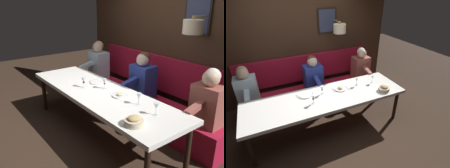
# 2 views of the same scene
# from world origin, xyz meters

# --- Properties ---
(ground_plane) EXTENTS (12.00, 12.00, 0.00)m
(ground_plane) POSITION_xyz_m (0.00, 0.00, 0.00)
(ground_plane) COLOR #332319
(dining_table) EXTENTS (0.90, 3.00, 0.74)m
(dining_table) POSITION_xyz_m (0.00, 0.00, 0.68)
(dining_table) COLOR silver
(dining_table) RESTS_ON ground_plane
(banquette_bench) EXTENTS (0.52, 3.20, 0.45)m
(banquette_bench) POSITION_xyz_m (0.89, 0.00, 0.23)
(banquette_bench) COLOR maroon
(banquette_bench) RESTS_ON ground_plane
(back_wall_panel) EXTENTS (0.59, 4.40, 2.90)m
(back_wall_panel) POSITION_xyz_m (1.46, -0.01, 1.36)
(back_wall_panel) COLOR #382316
(back_wall_panel) RESTS_ON ground_plane
(diner_nearest) EXTENTS (0.60, 0.40, 0.79)m
(diner_nearest) POSITION_xyz_m (0.88, -1.27, 0.82)
(diner_nearest) COLOR #934C42
(diner_nearest) RESTS_ON banquette_bench
(diner_near) EXTENTS (0.60, 0.40, 0.79)m
(diner_near) POSITION_xyz_m (0.88, -0.02, 0.82)
(diner_near) COLOR #283893
(diner_near) RESTS_ON banquette_bench
(diner_middle) EXTENTS (0.60, 0.40, 0.79)m
(diner_middle) POSITION_xyz_m (0.88, 1.35, 0.82)
(diner_middle) COLOR silver
(diner_middle) RESTS_ON banquette_bench
(place_setting_0) EXTENTS (0.24, 0.32, 0.05)m
(place_setting_0) POSITION_xyz_m (0.13, -0.34, 0.75)
(place_setting_0) COLOR silver
(place_setting_0) RESTS_ON dining_table
(place_setting_1) EXTENTS (0.24, 0.33, 0.01)m
(place_setting_1) POSITION_xyz_m (0.19, 0.35, 0.75)
(place_setting_1) COLOR white
(place_setting_1) RESTS_ON dining_table
(wine_glass_0) EXTENTS (0.07, 0.07, 0.16)m
(wine_glass_0) POSITION_xyz_m (0.14, -0.72, 0.86)
(wine_glass_0) COLOR silver
(wine_glass_0) RESTS_ON dining_table
(wine_glass_1) EXTENTS (0.07, 0.07, 0.16)m
(wine_glass_1) POSITION_xyz_m (0.10, -1.07, 0.86)
(wine_glass_1) COLOR silver
(wine_glass_1) RESTS_ON dining_table
(wine_glass_2) EXTENTS (0.07, 0.07, 0.16)m
(wine_glass_2) POSITION_xyz_m (0.13, 0.05, 0.86)
(wine_glass_2) COLOR silver
(wine_glass_2) RESTS_ON dining_table
(wine_glass_3) EXTENTS (0.07, 0.07, 0.16)m
(wine_glass_3) POSITION_xyz_m (-0.10, 0.29, 0.86)
(wine_glass_3) COLOR silver
(wine_glass_3) RESTS_ON dining_table
(bread_bowl) EXTENTS (0.22, 0.22, 0.12)m
(bread_bowl) POSITION_xyz_m (-0.28, -1.09, 0.79)
(bread_bowl) COLOR beige
(bread_bowl) RESTS_ON dining_table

